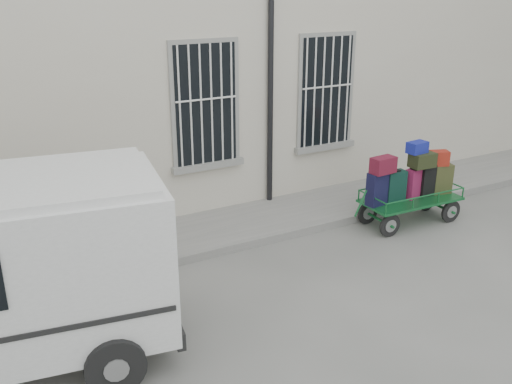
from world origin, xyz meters
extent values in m
plane|color=slate|center=(0.00, 0.00, 0.00)|extent=(80.00, 80.00, 0.00)
cube|color=beige|center=(0.00, 5.50, 3.00)|extent=(24.00, 5.00, 6.00)
cylinder|color=black|center=(0.95, 2.92, 2.80)|extent=(0.11, 0.11, 5.60)
cube|color=black|center=(-0.40, 2.98, 2.25)|extent=(1.20, 0.08, 2.20)
cube|color=gray|center=(-0.40, 2.96, 1.09)|extent=(1.45, 0.22, 0.12)
cube|color=black|center=(2.30, 2.98, 2.25)|extent=(1.20, 0.08, 2.20)
cube|color=gray|center=(2.30, 2.96, 1.09)|extent=(1.45, 0.22, 0.12)
cube|color=slate|center=(0.00, 2.20, 0.07)|extent=(24.00, 1.70, 0.15)
cylinder|color=black|center=(2.12, 0.58, 0.22)|extent=(0.44, 0.07, 0.44)
cylinder|color=gray|center=(2.12, 0.58, 0.22)|extent=(0.24, 0.09, 0.24)
cylinder|color=black|center=(2.14, 1.24, 0.22)|extent=(0.44, 0.07, 0.44)
cylinder|color=gray|center=(2.14, 1.24, 0.22)|extent=(0.24, 0.09, 0.24)
cylinder|color=black|center=(3.60, 0.52, 0.22)|extent=(0.44, 0.07, 0.44)
cylinder|color=gray|center=(3.60, 0.52, 0.22)|extent=(0.24, 0.09, 0.24)
cylinder|color=black|center=(3.62, 1.18, 0.22)|extent=(0.44, 0.07, 0.44)
cylinder|color=gray|center=(3.62, 1.18, 0.22)|extent=(0.24, 0.09, 0.24)
cube|color=#155F2C|center=(2.87, 0.88, 0.48)|extent=(1.95, 0.94, 0.04)
cylinder|color=#155F2C|center=(1.69, 0.92, 0.61)|extent=(0.25, 0.04, 0.49)
cube|color=black|center=(2.09, 0.95, 0.81)|extent=(0.42, 0.26, 0.62)
cube|color=black|center=(2.09, 0.95, 1.14)|extent=(0.16, 0.11, 0.03)
cube|color=black|center=(2.48, 0.94, 0.80)|extent=(0.42, 0.25, 0.59)
cube|color=black|center=(2.48, 0.94, 1.10)|extent=(0.16, 0.12, 0.03)
cube|color=maroon|center=(2.91, 0.90, 0.79)|extent=(0.34, 0.25, 0.57)
cube|color=black|center=(2.91, 0.90, 1.09)|extent=(0.12, 0.10, 0.03)
cube|color=black|center=(3.28, 0.89, 0.80)|extent=(0.40, 0.22, 0.61)
cube|color=black|center=(3.28, 0.89, 1.12)|extent=(0.16, 0.11, 0.03)
cube|color=#383A1D|center=(3.59, 0.84, 0.79)|extent=(0.42, 0.30, 0.58)
cube|color=black|center=(3.59, 0.84, 1.09)|extent=(0.15, 0.11, 0.03)
cube|color=#541018|center=(2.14, 0.91, 1.27)|extent=(0.48, 0.29, 0.29)
cube|color=#262A15|center=(3.05, 0.86, 1.24)|extent=(0.48, 0.32, 0.27)
cube|color=maroon|center=(3.46, 0.87, 1.22)|extent=(0.45, 0.36, 0.28)
cube|color=#162C9C|center=(2.95, 0.93, 1.49)|extent=(0.40, 0.27, 0.21)
cube|color=black|center=(-2.50, -0.30, 1.62)|extent=(0.26, 1.42, 0.56)
cube|color=black|center=(-2.51, -0.30, 0.44)|extent=(0.39, 1.89, 0.23)
cube|color=white|center=(-2.47, -0.31, 0.68)|extent=(0.10, 0.43, 0.12)
cylinder|color=black|center=(-3.41, -1.12, 0.35)|extent=(0.72, 0.33, 0.70)
cylinder|color=black|center=(-3.12, 0.75, 0.35)|extent=(0.72, 0.33, 0.70)
camera|label=1|loc=(-4.60, -6.54, 4.40)|focal=40.00mm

